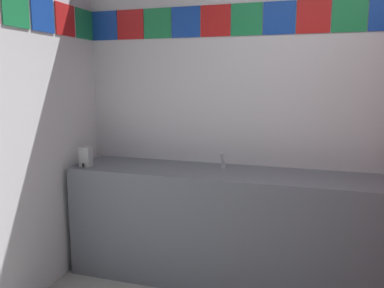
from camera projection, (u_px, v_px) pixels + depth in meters
The scene contains 4 objects.
wall_back at pixel (361, 100), 2.90m from camera, with size 4.50×0.09×2.87m.
vanity_counter at pixel (219, 225), 3.06m from camera, with size 2.38×0.56×0.90m.
faucet_center at pixel (223, 162), 3.06m from camera, with size 0.04×0.10×0.14m.
soap_dispenser at pixel (86, 157), 3.14m from camera, with size 0.09×0.09×0.16m.
Camera 1 is at (-0.36, -1.51, 1.60)m, focal length 36.10 mm.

